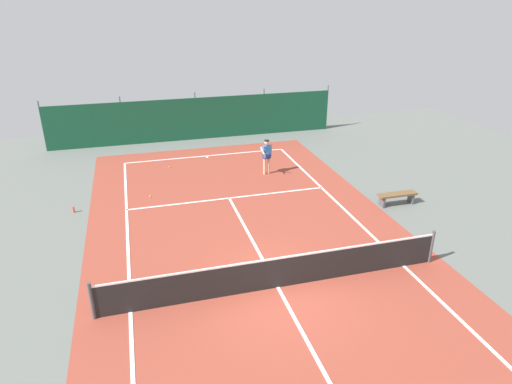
% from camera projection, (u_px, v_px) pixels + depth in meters
% --- Properties ---
extents(ground_plane, '(36.00, 36.00, 0.00)m').
position_uv_depth(ground_plane, '(278.00, 287.00, 12.95)').
color(ground_plane, slate).
extents(court_surface, '(11.02, 26.60, 0.01)m').
position_uv_depth(court_surface, '(278.00, 287.00, 12.95)').
color(court_surface, brown).
rests_on(court_surface, ground).
extents(tennis_net, '(10.12, 0.10, 1.10)m').
position_uv_depth(tennis_net, '(278.00, 272.00, 12.74)').
color(tennis_net, black).
rests_on(tennis_net, ground).
extents(back_fence, '(16.30, 0.98, 2.70)m').
position_uv_depth(back_fence, '(195.00, 126.00, 26.36)').
color(back_fence, '#14472D').
rests_on(back_fence, ground).
extents(tennis_player, '(0.65, 0.79, 1.64)m').
position_uv_depth(tennis_player, '(267.00, 154.00, 20.74)').
color(tennis_player, '#D8AD8C').
rests_on(tennis_player, ground).
extents(tennis_ball_near_player, '(0.07, 0.07, 0.07)m').
position_uv_depth(tennis_ball_near_player, '(170.00, 167.00, 21.87)').
color(tennis_ball_near_player, '#CCDB33').
rests_on(tennis_ball_near_player, ground).
extents(tennis_ball_midcourt, '(0.07, 0.07, 0.07)m').
position_uv_depth(tennis_ball_midcourt, '(150.00, 196.00, 18.70)').
color(tennis_ball_midcourt, '#CCDB33').
rests_on(tennis_ball_midcourt, ground).
extents(parked_car, '(2.35, 4.37, 1.68)m').
position_uv_depth(parked_car, '(225.00, 113.00, 28.48)').
color(parked_car, navy).
rests_on(parked_car, ground).
extents(courtside_bench, '(1.60, 0.40, 0.49)m').
position_uv_depth(courtside_bench, '(397.00, 196.00, 17.89)').
color(courtside_bench, brown).
rests_on(courtside_bench, ground).
extents(water_bottle, '(0.08, 0.08, 0.24)m').
position_uv_depth(water_bottle, '(74.00, 210.00, 17.35)').
color(water_bottle, '#D84C38').
rests_on(water_bottle, ground).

